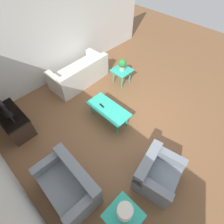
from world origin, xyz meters
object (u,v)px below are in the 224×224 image
(coffee_table, at_px, (109,110))
(side_table_plant, at_px, (122,72))
(potted_plant, at_px, (122,64))
(loveseat, at_px, (69,184))
(tv_stand_chest, at_px, (14,121))
(sofa, at_px, (80,74))
(side_table_lamp, at_px, (123,217))
(table_lamp, at_px, (125,212))
(armchair, at_px, (156,174))
(television, at_px, (2,106))

(coffee_table, height_order, side_table_plant, side_table_plant)
(coffee_table, distance_m, potted_plant, 1.67)
(coffee_table, xyz_separation_m, side_table_plant, (0.82, -1.42, 0.04))
(loveseat, distance_m, coffee_table, 2.04)
(potted_plant, bearing_deg, tv_stand_chest, 78.56)
(sofa, height_order, side_table_lamp, sofa)
(side_table_lamp, bearing_deg, potted_plant, -47.22)
(sofa, height_order, table_lamp, table_lamp)
(side_table_plant, relative_size, potted_plant, 1.48)
(loveseat, xyz_separation_m, table_lamp, (-1.15, -0.32, 0.49))
(armchair, height_order, television, television)
(side_table_lamp, xyz_separation_m, television, (3.43, 0.38, 0.47))
(sofa, xyz_separation_m, television, (-0.32, 2.40, 0.59))
(loveseat, height_order, television, television)
(loveseat, bearing_deg, coffee_table, 114.64)
(armchair, relative_size, loveseat, 0.80)
(television, bearing_deg, potted_plant, -101.42)
(side_table_plant, xyz_separation_m, table_lamp, (-2.75, 2.97, 0.35))
(tv_stand_chest, height_order, table_lamp, table_lamp)
(potted_plant, bearing_deg, coffee_table, 120.02)
(coffee_table, relative_size, table_lamp, 2.59)
(coffee_table, xyz_separation_m, side_table_lamp, (-1.93, 1.56, 0.04))
(side_table_lamp, bearing_deg, television, 6.33)
(potted_plant, bearing_deg, side_table_lamp, 132.78)
(side_table_lamp, height_order, table_lamp, table_lamp)
(side_table_plant, distance_m, table_lamp, 4.06)
(side_table_plant, height_order, tv_stand_chest, tv_stand_chest)
(coffee_table, xyz_separation_m, tv_stand_chest, (1.49, 1.93, -0.08))
(sofa, bearing_deg, armchair, 73.30)
(coffee_table, bearing_deg, side_table_plant, -59.98)
(loveseat, distance_m, potted_plant, 3.68)
(armchair, distance_m, side_table_plant, 3.31)
(armchair, xyz_separation_m, side_table_lamp, (-0.04, 1.07, 0.13))
(side_table_plant, distance_m, potted_plant, 0.28)
(armchair, distance_m, coffee_table, 1.95)
(side_table_lamp, bearing_deg, loveseat, 15.61)
(armchair, relative_size, coffee_table, 0.88)
(armchair, bearing_deg, loveseat, 130.23)
(coffee_table, distance_m, tv_stand_chest, 2.44)
(sofa, relative_size, side_table_plant, 3.42)
(loveseat, xyz_separation_m, tv_stand_chest, (2.27, 0.05, 0.02))
(armchair, relative_size, side_table_plant, 1.86)
(sofa, xyz_separation_m, side_table_plant, (-0.99, -0.95, 0.12))
(loveseat, relative_size, table_lamp, 2.84)
(loveseat, relative_size, tv_stand_chest, 1.18)
(coffee_table, relative_size, television, 1.57)
(armchair, bearing_deg, table_lamp, 171.04)
(sofa, distance_m, television, 2.50)
(side_table_lamp, bearing_deg, armchair, -87.81)
(television, relative_size, potted_plant, 2.00)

